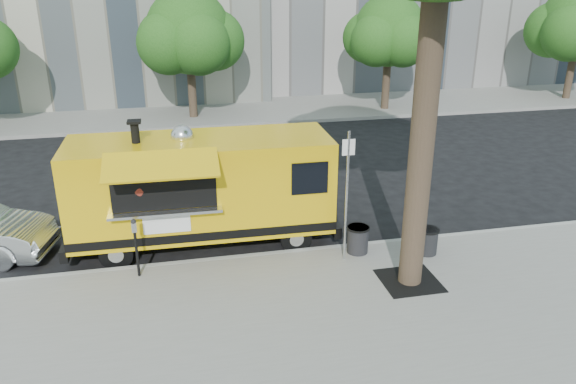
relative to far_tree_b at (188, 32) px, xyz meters
name	(u,v)px	position (x,y,z in m)	size (l,w,h in m)	color
ground	(265,241)	(1.00, -12.70, -3.83)	(120.00, 120.00, 0.00)	black
sidewalk	(304,333)	(1.00, -16.70, -3.76)	(60.00, 6.00, 0.15)	gray
curb	(272,256)	(1.00, -13.63, -3.76)	(60.00, 0.14, 0.16)	#999993
far_sidewalk	(214,113)	(1.00, 0.80, -3.76)	(60.00, 5.00, 0.15)	gray
tree_well	(409,281)	(3.60, -15.50, -3.68)	(1.20, 1.20, 0.02)	black
far_tree_b	(188,32)	(0.00, 0.00, 0.00)	(3.60, 3.60, 5.50)	#33261C
far_tree_c	(389,31)	(9.00, -0.30, -0.12)	(3.24, 3.24, 5.21)	#33261C
sign_post	(347,189)	(2.55, -14.25, -1.98)	(0.28, 0.06, 3.00)	silver
parking_meter	(136,241)	(-2.00, -14.05, -2.85)	(0.11, 0.11, 1.33)	black
food_truck	(201,188)	(-0.51, -12.53, -2.35)	(6.45, 3.01, 3.15)	yellow
trash_bin_left	(358,239)	(2.95, -14.00, -3.34)	(0.53, 0.53, 0.64)	black
trash_bin_right	(427,240)	(4.50, -14.40, -3.36)	(0.51, 0.51, 0.61)	black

